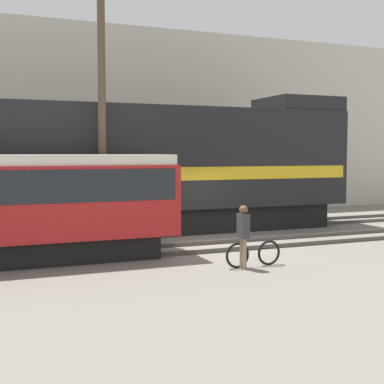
{
  "coord_description": "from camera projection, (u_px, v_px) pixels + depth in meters",
  "views": [
    {
      "loc": [
        -7.51,
        -16.38,
        3.12
      ],
      "look_at": [
        -0.7,
        0.4,
        1.8
      ],
      "focal_mm": 50.0,
      "sensor_mm": 36.0,
      "label": 1
    }
  ],
  "objects": [
    {
      "name": "ground_plane",
      "position": [
        216.0,
        245.0,
        18.18
      ],
      "size": [
        120.0,
        120.0,
        0.0
      ],
      "primitive_type": "plane",
      "color": "slate"
    },
    {
      "name": "track_near",
      "position": [
        223.0,
        246.0,
        17.62
      ],
      "size": [
        60.0,
        1.5,
        0.14
      ],
      "color": "#47423D",
      "rests_on": "ground"
    },
    {
      "name": "track_far",
      "position": [
        179.0,
        229.0,
        21.4
      ],
      "size": [
        60.0,
        1.51,
        0.14
      ],
      "color": "#47423D",
      "rests_on": "ground"
    },
    {
      "name": "building_backdrop",
      "position": [
        122.0,
        124.0,
        29.31
      ],
      "size": [
        32.88,
        6.0,
        9.38
      ],
      "color": "beige",
      "rests_on": "ground"
    },
    {
      "name": "freight_locomotive",
      "position": [
        115.0,
        168.0,
        20.23
      ],
      "size": [
        19.46,
        3.04,
        5.48
      ],
      "color": "black",
      "rests_on": "ground"
    },
    {
      "name": "streetcar",
      "position": [
        16.0,
        201.0,
        15.07
      ],
      "size": [
        9.03,
        2.54,
        3.08
      ],
      "color": "black",
      "rests_on": "ground"
    },
    {
      "name": "bicycle",
      "position": [
        253.0,
        254.0,
        14.66
      ],
      "size": [
        1.7,
        0.44,
        0.77
      ],
      "color": "black",
      "rests_on": "ground"
    },
    {
      "name": "person",
      "position": [
        243.0,
        230.0,
        14.31
      ],
      "size": [
        0.23,
        0.37,
        1.73
      ],
      "color": "#8C7A5B",
      "rests_on": "ground"
    },
    {
      "name": "utility_pole_center",
      "position": [
        102.0,
        115.0,
        17.87
      ],
      "size": [
        0.26,
        0.26,
        8.81
      ],
      "color": "#4C3D2D",
      "rests_on": "ground"
    }
  ]
}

